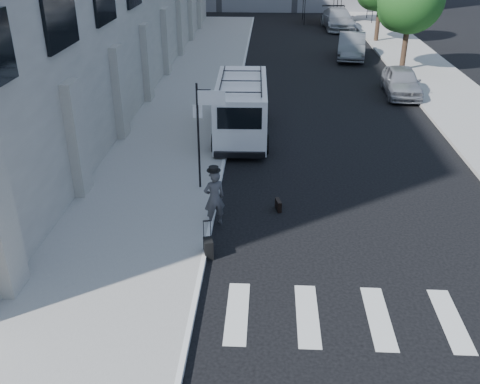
# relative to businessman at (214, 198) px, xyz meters

# --- Properties ---
(ground) EXTENTS (120.00, 120.00, 0.00)m
(ground) POSITION_rel_businessman_xyz_m (1.90, -1.01, -0.87)
(ground) COLOR black
(ground) RESTS_ON ground
(sidewalk_left) EXTENTS (4.50, 48.00, 0.15)m
(sidewalk_left) POSITION_rel_businessman_xyz_m (-2.35, 14.99, -0.79)
(sidewalk_left) COLOR gray
(sidewalk_left) RESTS_ON ground
(sidewalk_right) EXTENTS (4.00, 56.00, 0.15)m
(sidewalk_right) POSITION_rel_businessman_xyz_m (10.90, 18.99, -0.79)
(sidewalk_right) COLOR gray
(sidewalk_right) RESTS_ON ground
(sign_pole) EXTENTS (1.03, 0.07, 3.50)m
(sign_pole) POSITION_rel_businessman_xyz_m (-0.46, 2.20, 1.78)
(sign_pole) COLOR black
(sign_pole) RESTS_ON sidewalk_left
(tree_near) EXTENTS (3.80, 3.83, 6.03)m
(tree_near) POSITION_rel_businessman_xyz_m (9.40, 19.15, 3.10)
(tree_near) COLOR black
(tree_near) RESTS_ON ground
(businessman) EXTENTS (0.75, 0.64, 1.74)m
(businessman) POSITION_rel_businessman_xyz_m (0.00, 0.00, 0.00)
(businessman) COLOR #404043
(businessman) RESTS_ON ground
(briefcase) EXTENTS (0.21, 0.46, 0.34)m
(briefcase) POSITION_rel_businessman_xyz_m (1.88, 0.99, -0.70)
(briefcase) COLOR black
(briefcase) RESTS_ON ground
(suitcase) EXTENTS (0.31, 0.41, 1.03)m
(suitcase) POSITION_rel_businessman_xyz_m (-0.00, -1.75, -0.59)
(suitcase) COLOR black
(suitcase) RESTS_ON ground
(cargo_van) EXTENTS (2.32, 6.22, 2.32)m
(cargo_van) POSITION_rel_businessman_xyz_m (0.39, 7.60, 0.33)
(cargo_van) COLOR white
(cargo_van) RESTS_ON ground
(parked_car_a) EXTENTS (1.95, 4.35, 1.45)m
(parked_car_a) POSITION_rel_businessman_xyz_m (8.34, 13.91, -0.14)
(parked_car_a) COLOR gray
(parked_car_a) RESTS_ON ground
(parked_car_b) EXTENTS (2.33, 5.04, 1.60)m
(parked_car_b) POSITION_rel_businessman_xyz_m (6.90, 22.51, -0.07)
(parked_car_b) COLOR slate
(parked_car_b) RESTS_ON ground
(parked_car_c) EXTENTS (2.68, 5.88, 1.67)m
(parked_car_c) POSITION_rel_businessman_xyz_m (7.22, 33.64, -0.03)
(parked_car_c) COLOR #A4A7AC
(parked_car_c) RESTS_ON ground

